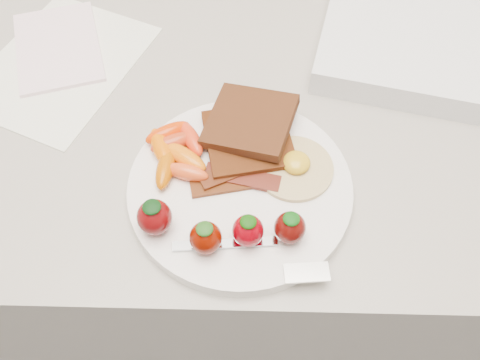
{
  "coord_description": "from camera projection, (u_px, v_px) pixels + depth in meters",
  "views": [
    {
      "loc": [
        0.04,
        1.2,
        1.45
      ],
      "look_at": [
        0.03,
        1.55,
        0.93
      ],
      "focal_mm": 40.0,
      "sensor_mm": 36.0,
      "label": 1
    }
  ],
  "objects": [
    {
      "name": "baby_carrots",
      "position": [
        175.0,
        151.0,
        0.65
      ],
      "size": [
        0.09,
        0.11,
        0.02
      ],
      "color": "#BB3513",
      "rests_on": "plate"
    },
    {
      "name": "fork",
      "position": [
        261.0,
        257.0,
        0.58
      ],
      "size": [
        0.17,
        0.06,
        0.0
      ],
      "color": "silver",
      "rests_on": "plate"
    },
    {
      "name": "paper_sheet",
      "position": [
        61.0,
        65.0,
        0.77
      ],
      "size": [
        0.28,
        0.31,
        0.0
      ],
      "primitive_type": "cube",
      "rotation": [
        0.0,
        0.0,
        -0.41
      ],
      "color": "white",
      "rests_on": "counter"
    },
    {
      "name": "counter",
      "position": [
        228.0,
        245.0,
        1.11
      ],
      "size": [
        2.0,
        0.6,
        0.9
      ],
      "primitive_type": "cube",
      "color": "gray",
      "rests_on": "ground"
    },
    {
      "name": "toast_lower",
      "position": [
        248.0,
        140.0,
        0.67
      ],
      "size": [
        0.12,
        0.12,
        0.01
      ],
      "primitive_type": "cube",
      "rotation": [
        0.0,
        0.0,
        0.21
      ],
      "color": "black",
      "rests_on": "plate"
    },
    {
      "name": "notepad",
      "position": [
        58.0,
        47.0,
        0.79
      ],
      "size": [
        0.16,
        0.2,
        0.01
      ],
      "primitive_type": "cube",
      "rotation": [
        0.0,
        0.0,
        0.3
      ],
      "color": "white",
      "rests_on": "paper_sheet"
    },
    {
      "name": "toast_upper",
      "position": [
        250.0,
        121.0,
        0.67
      ],
      "size": [
        0.13,
        0.13,
        0.02
      ],
      "primitive_type": "cube",
      "rotation": [
        0.0,
        -0.1,
        -0.28
      ],
      "color": "#33170C",
      "rests_on": "toast_lower"
    },
    {
      "name": "strawberries",
      "position": [
        218.0,
        227.0,
        0.58
      ],
      "size": [
        0.19,
        0.06,
        0.05
      ],
      "color": "#5B0608",
      "rests_on": "plate"
    },
    {
      "name": "fried_egg",
      "position": [
        295.0,
        167.0,
        0.65
      ],
      "size": [
        0.1,
        0.1,
        0.02
      ],
      "color": "beige",
      "rests_on": "plate"
    },
    {
      "name": "bacon_strips",
      "position": [
        236.0,
        177.0,
        0.64
      ],
      "size": [
        0.11,
        0.07,
        0.01
      ],
      "color": "black",
      "rests_on": "plate"
    },
    {
      "name": "appliance",
      "position": [
        441.0,
        39.0,
        0.78
      ],
      "size": [
        0.39,
        0.34,
        0.04
      ],
      "primitive_type": "cube",
      "rotation": [
        0.0,
        0.0,
        -0.23
      ],
      "color": "silver",
      "rests_on": "counter"
    },
    {
      "name": "plate",
      "position": [
        240.0,
        189.0,
        0.65
      ],
      "size": [
        0.27,
        0.27,
        0.02
      ],
      "primitive_type": "cylinder",
      "color": "white",
      "rests_on": "counter"
    }
  ]
}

